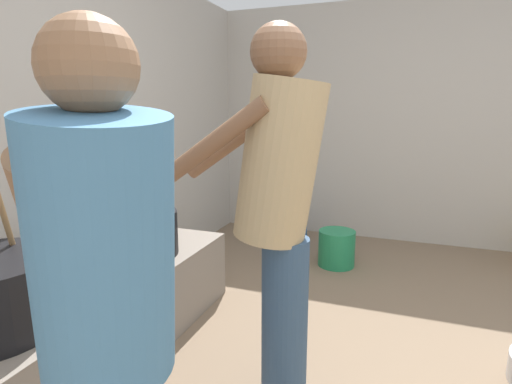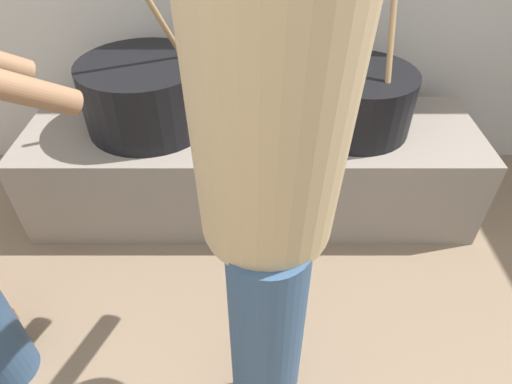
{
  "view_description": "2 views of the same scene",
  "coord_description": "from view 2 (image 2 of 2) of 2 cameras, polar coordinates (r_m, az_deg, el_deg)",
  "views": [
    {
      "loc": [
        -1.64,
        0.2,
        1.33
      ],
      "look_at": [
        -0.02,
        0.8,
        0.97
      ],
      "focal_mm": 28.71,
      "sensor_mm": 36.0,
      "label": 1
    },
    {
      "loc": [
        -0.11,
        -0.01,
        1.5
      ],
      "look_at": [
        -0.1,
        0.92,
        0.72
      ],
      "focal_mm": 30.5,
      "sensor_mm": 36.0,
      "label": 2
    }
  ],
  "objects": [
    {
      "name": "hearth_ledge",
      "position": [
        2.12,
        -0.73,
        3.21
      ],
      "size": [
        2.07,
        0.6,
        0.45
      ],
      "primitive_type": "cube",
      "color": "slate",
      "rests_on": "ground_plane"
    },
    {
      "name": "cooking_pot_main",
      "position": [
        1.99,
        13.0,
        11.69
      ],
      "size": [
        0.48,
        0.48,
        0.72
      ],
      "color": "black",
      "rests_on": "hearth_ledge"
    },
    {
      "name": "cooking_pot_secondary",
      "position": [
        2.02,
        -14.46,
        12.3
      ],
      "size": [
        0.55,
        0.55,
        0.75
      ],
      "color": "black",
      "rests_on": "hearth_ledge"
    },
    {
      "name": "cook_in_tan_shirt",
      "position": [
        0.89,
        1.5,
        1.32
      ],
      "size": [
        0.36,
        0.69,
        1.65
      ],
      "color": "navy",
      "rests_on": "ground_plane"
    }
  ]
}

